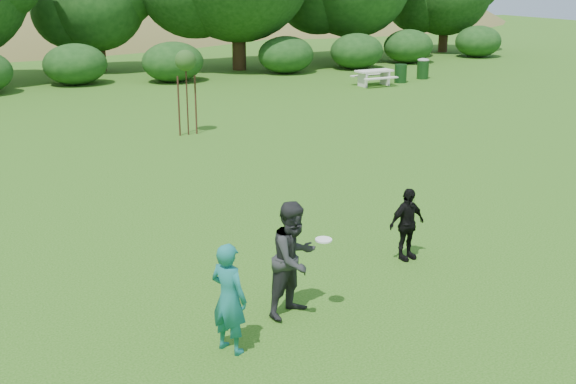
% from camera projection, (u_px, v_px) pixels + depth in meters
% --- Properties ---
extents(ground, '(120.00, 120.00, 0.00)m').
position_uv_depth(ground, '(370.00, 300.00, 12.23)').
color(ground, '#19470C').
rests_on(ground, ground).
extents(player_teal, '(0.63, 0.73, 1.68)m').
position_uv_depth(player_teal, '(229.00, 298.00, 10.38)').
color(player_teal, '#176869').
rests_on(player_teal, ground).
extents(player_grey, '(1.12, 1.00, 1.91)m').
position_uv_depth(player_grey, '(294.00, 259.00, 11.49)').
color(player_grey, '#27272A').
rests_on(player_grey, ground).
extents(player_black, '(0.86, 0.43, 1.42)m').
position_uv_depth(player_black, '(407.00, 224.00, 13.78)').
color(player_black, black).
rests_on(player_black, ground).
extents(trash_can_near, '(0.60, 0.60, 0.90)m').
position_uv_depth(trash_can_near, '(401.00, 73.00, 35.66)').
color(trash_can_near, '#133515').
rests_on(trash_can_near, ground).
extents(frisbee, '(0.27, 0.27, 0.03)m').
position_uv_depth(frisbee, '(324.00, 240.00, 11.35)').
color(frisbee, white).
rests_on(frisbee, ground).
extents(sapling, '(0.70, 0.70, 2.85)m').
position_uv_depth(sapling, '(186.00, 63.00, 23.78)').
color(sapling, '#361D15').
rests_on(sapling, ground).
extents(picnic_table, '(1.80, 1.48, 0.76)m').
position_uv_depth(picnic_table, '(374.00, 75.00, 34.63)').
color(picnic_table, silver).
rests_on(picnic_table, ground).
extents(trash_can_lidded, '(0.60, 0.60, 1.05)m').
position_uv_depth(trash_can_lidded, '(423.00, 68.00, 36.89)').
color(trash_can_lidded, '#133614').
rests_on(trash_can_lidded, ground).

